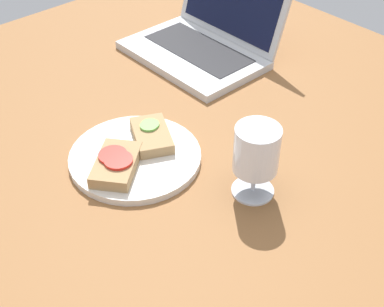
{
  "coord_description": "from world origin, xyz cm",
  "views": [
    {
      "loc": [
        61.03,
        -49.98,
        67.02
      ],
      "look_at": [
        8.23,
        -2.27,
        8.0
      ],
      "focal_mm": 50.0,
      "sensor_mm": 36.0,
      "label": 1
    }
  ],
  "objects_px": {
    "plate": "(135,157)",
    "wine_glass": "(256,153)",
    "sandwich_with_cucumber": "(152,135)",
    "laptop": "(206,35)",
    "sandwich_with_tomato": "(116,164)"
  },
  "relations": [
    {
      "from": "sandwich_with_cucumber",
      "to": "wine_glass",
      "type": "distance_m",
      "value": 0.23
    },
    {
      "from": "plate",
      "to": "sandwich_with_tomato",
      "type": "bearing_deg",
      "value": -76.42
    },
    {
      "from": "wine_glass",
      "to": "laptop",
      "type": "bearing_deg",
      "value": 146.24
    },
    {
      "from": "sandwich_with_tomato",
      "to": "wine_glass",
      "type": "bearing_deg",
      "value": 37.93
    },
    {
      "from": "wine_glass",
      "to": "laptop",
      "type": "xyz_separation_m",
      "value": [
        -0.41,
        0.27,
        -0.04
      ]
    },
    {
      "from": "sandwich_with_cucumber",
      "to": "laptop",
      "type": "height_order",
      "value": "laptop"
    },
    {
      "from": "plate",
      "to": "wine_glass",
      "type": "distance_m",
      "value": 0.24
    },
    {
      "from": "plate",
      "to": "sandwich_with_cucumber",
      "type": "height_order",
      "value": "sandwich_with_cucumber"
    },
    {
      "from": "wine_glass",
      "to": "laptop",
      "type": "distance_m",
      "value": 0.5
    },
    {
      "from": "plate",
      "to": "laptop",
      "type": "height_order",
      "value": "laptop"
    },
    {
      "from": "plate",
      "to": "laptop",
      "type": "xyz_separation_m",
      "value": [
        -0.21,
        0.37,
        0.04
      ]
    },
    {
      "from": "plate",
      "to": "sandwich_with_tomato",
      "type": "relative_size",
      "value": 1.84
    },
    {
      "from": "sandwich_with_cucumber",
      "to": "wine_glass",
      "type": "height_order",
      "value": "wine_glass"
    },
    {
      "from": "wine_glass",
      "to": "sandwich_with_cucumber",
      "type": "bearing_deg",
      "value": -167.17
    },
    {
      "from": "plate",
      "to": "wine_glass",
      "type": "xyz_separation_m",
      "value": [
        0.2,
        0.1,
        0.08
      ]
    }
  ]
}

